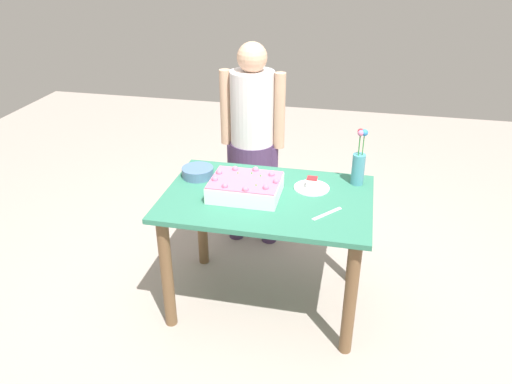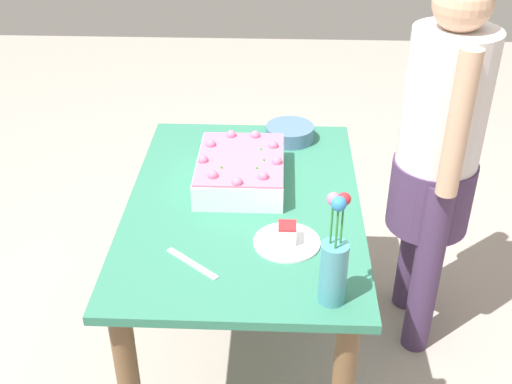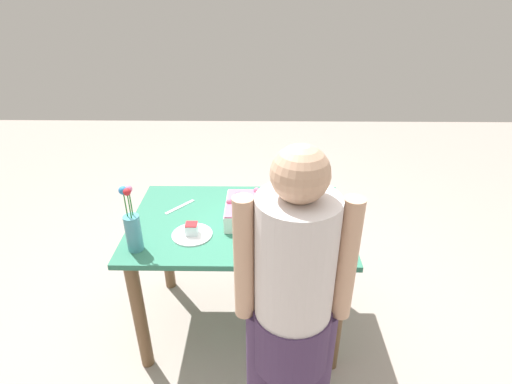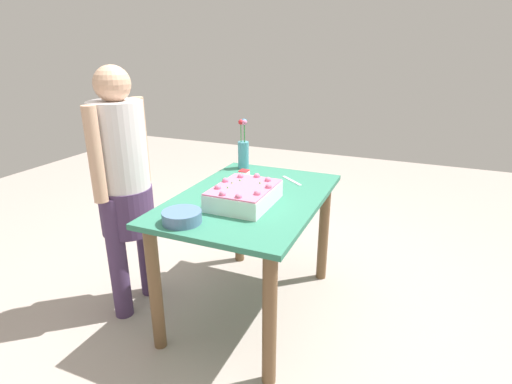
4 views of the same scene
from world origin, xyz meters
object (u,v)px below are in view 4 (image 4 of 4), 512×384
object	(u,v)px
fruit_bowl	(182,217)
person_standing	(124,179)
cake_knife	(292,181)
serving_plate_with_slice	(244,178)
sheet_cake	(244,195)
flower_vase	(243,151)

from	to	relation	value
fruit_bowl	person_standing	size ratio (longest dim) A/B	0.13
cake_knife	person_standing	world-z (taller)	person_standing
serving_plate_with_slice	person_standing	size ratio (longest dim) A/B	0.14
sheet_cake	fruit_bowl	xyz separation A→B (m)	(-0.35, 0.18, -0.02)
person_standing	flower_vase	bearing A→B (deg)	59.93
person_standing	fruit_bowl	bearing A→B (deg)	-22.55
cake_knife	person_standing	size ratio (longest dim) A/B	0.14
flower_vase	fruit_bowl	distance (m)	0.98
serving_plate_with_slice	cake_knife	distance (m)	0.31
fruit_bowl	sheet_cake	bearing A→B (deg)	-27.23
serving_plate_with_slice	flower_vase	xyz separation A→B (m)	(0.26, 0.12, 0.11)
flower_vase	cake_knife	bearing A→B (deg)	-109.24
cake_knife	person_standing	bearing A→B (deg)	75.66
cake_knife	person_standing	distance (m)	1.03
flower_vase	sheet_cake	bearing A→B (deg)	-154.98
sheet_cake	serving_plate_with_slice	distance (m)	0.40
flower_vase	fruit_bowl	world-z (taller)	flower_vase
serving_plate_with_slice	flower_vase	distance (m)	0.31
serving_plate_with_slice	cake_knife	xyz separation A→B (m)	(0.12, -0.28, -0.02)
flower_vase	person_standing	distance (m)	0.86
cake_knife	flower_vase	size ratio (longest dim) A/B	0.60
fruit_bowl	person_standing	distance (m)	0.59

